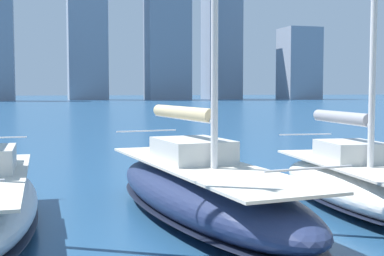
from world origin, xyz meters
The scene contains 3 objects.
city_skyline centered at (-12.83, -158.49, 18.32)m, with size 170.63×22.51×51.67m.
sailboat_grey centered at (-4.91, -6.83, 0.68)m, with size 3.15×8.02×10.05m.
sailboat_tan centered at (-0.58, -6.76, 0.76)m, with size 3.52×9.67×12.05m.
Camera 1 is at (3.20, 5.17, 3.09)m, focal length 50.00 mm.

